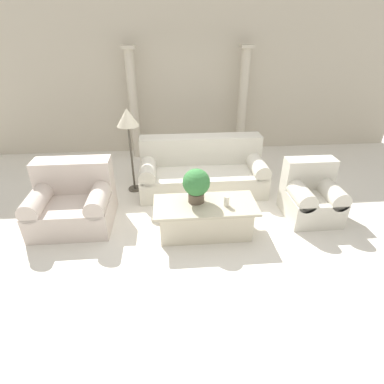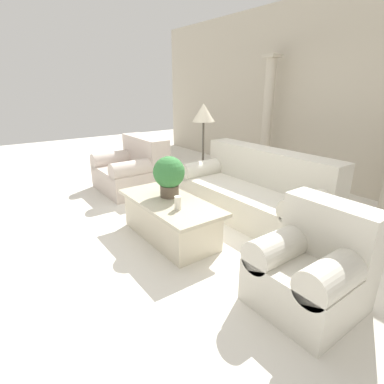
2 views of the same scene
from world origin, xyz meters
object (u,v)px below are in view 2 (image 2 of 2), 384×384
object	(u,v)px
sofa_long	(256,190)
potted_plant	(169,174)
loveseat	(134,169)
armchair	(313,265)
coffee_table	(170,219)
floor_lamp	(203,117)

from	to	relation	value
sofa_long	potted_plant	bearing A→B (deg)	-100.19
loveseat	armchair	world-z (taller)	loveseat
sofa_long	coffee_table	size ratio (longest dim) A/B	1.52
loveseat	sofa_long	bearing A→B (deg)	23.73
coffee_table	armchair	distance (m)	1.71
coffee_table	potted_plant	distance (m)	0.53
sofa_long	floor_lamp	world-z (taller)	floor_lamp
sofa_long	coffee_table	distance (m)	1.36
sofa_long	potted_plant	distance (m)	1.36
coffee_table	floor_lamp	bearing A→B (deg)	129.15
potted_plant	floor_lamp	world-z (taller)	floor_lamp
loveseat	coffee_table	xyz separation A→B (m)	(1.92, -0.46, -0.12)
floor_lamp	armchair	size ratio (longest dim) A/B	1.70
coffee_table	potted_plant	xyz separation A→B (m)	(-0.12, 0.08, 0.51)
sofa_long	armchair	distance (m)	1.88
loveseat	armchair	distance (m)	3.60
loveseat	armchair	xyz separation A→B (m)	(3.60, -0.15, -0.01)
loveseat	potted_plant	size ratio (longest dim) A/B	2.30
loveseat	potted_plant	xyz separation A→B (m)	(1.80, -0.38, 0.38)
coffee_table	floor_lamp	size ratio (longest dim) A/B	0.97
loveseat	floor_lamp	xyz separation A→B (m)	(0.80, 0.91, 0.89)
coffee_table	potted_plant	world-z (taller)	potted_plant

